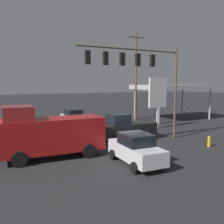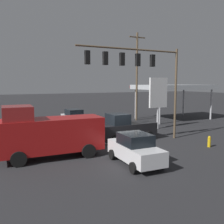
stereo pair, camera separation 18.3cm
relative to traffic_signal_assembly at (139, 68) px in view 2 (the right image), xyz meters
name	(u,v)px [view 2 (the right image)]	position (x,y,z in m)	size (l,w,h in m)	color
ground_plane	(123,146)	(1.71, 0.41, -6.22)	(200.00, 200.00, 0.00)	#262628
traffic_signal_assembly	(139,68)	(0.00, 0.00, 0.00)	(9.47, 0.43, 8.00)	brown
utility_pole	(137,75)	(-6.83, -10.93, -0.14)	(2.40, 0.26, 11.56)	brown
gas_station_canopy	(173,87)	(-11.95, -9.52, -1.81)	(10.05, 6.63, 4.76)	#B2B7BC
price_sign	(158,94)	(-5.48, -4.52, -2.43)	(2.27, 0.27, 5.59)	#B7B7BC
pickup_parked	(125,128)	(0.55, -1.32, -5.11)	(5.21, 2.28, 2.40)	black
delivery_truck	(49,133)	(7.73, 0.85, -4.52)	(6.91, 2.84, 3.58)	maroon
sedan_far	(74,117)	(2.06, -10.73, -5.27)	(2.19, 4.46, 1.93)	silver
sedan_waiting	(135,149)	(3.29, 4.61, -5.27)	(2.24, 4.49, 1.93)	silver
fire_hydrant	(209,142)	(-4.12, 3.79, -5.78)	(0.24, 0.24, 0.88)	gold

